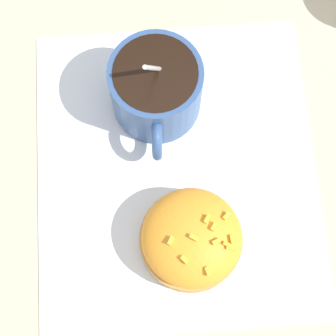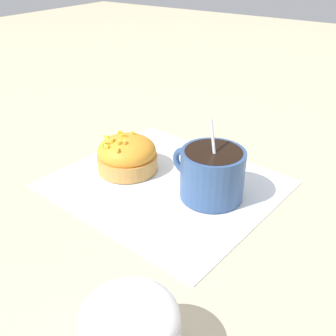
{
  "view_description": "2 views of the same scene",
  "coord_description": "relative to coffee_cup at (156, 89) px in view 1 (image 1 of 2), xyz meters",
  "views": [
    {
      "loc": [
        -0.14,
        0.03,
        0.51
      ],
      "look_at": [
        -0.01,
        0.01,
        0.04
      ],
      "focal_mm": 60.0,
      "sensor_mm": 36.0,
      "label": 1
    },
    {
      "loc": [
        0.28,
        -0.4,
        0.3
      ],
      "look_at": [
        0.01,
        -0.01,
        0.04
      ],
      "focal_mm": 42.0,
      "sensor_mm": 36.0,
      "label": 2
    }
  ],
  "objects": [
    {
      "name": "ground_plane",
      "position": [
        -0.07,
        -0.01,
        -0.04
      ],
      "size": [
        3.0,
        3.0,
        0.0
      ],
      "primitive_type": "plane",
      "color": "#C6B793"
    },
    {
      "name": "coffee_cup",
      "position": [
        0.0,
        0.0,
        0.0
      ],
      "size": [
        0.11,
        0.09,
        0.11
      ],
      "color": "#335184",
      "rests_on": "paper_napkin"
    },
    {
      "name": "frosted_pastry",
      "position": [
        -0.14,
        -0.01,
        -0.01
      ],
      "size": [
        0.09,
        0.09,
        0.06
      ],
      "color": "#D19347",
      "rests_on": "paper_napkin"
    },
    {
      "name": "paper_napkin",
      "position": [
        -0.07,
        -0.01,
        -0.04
      ],
      "size": [
        0.32,
        0.29,
        0.0
      ],
      "color": "white",
      "rests_on": "ground_plane"
    }
  ]
}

